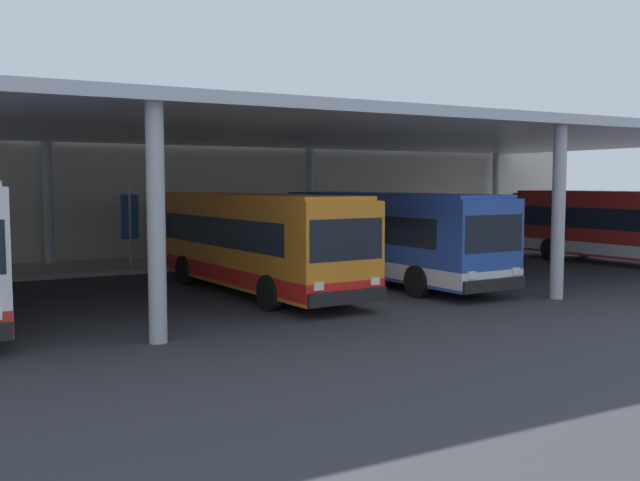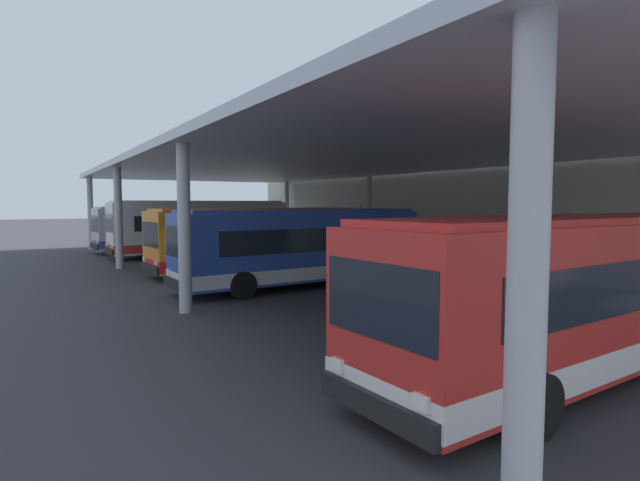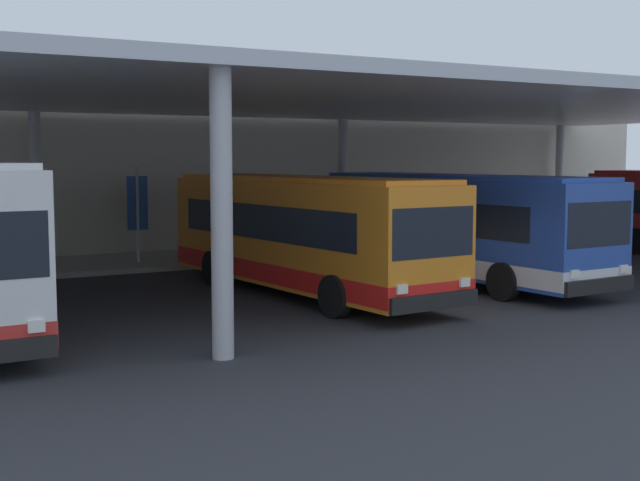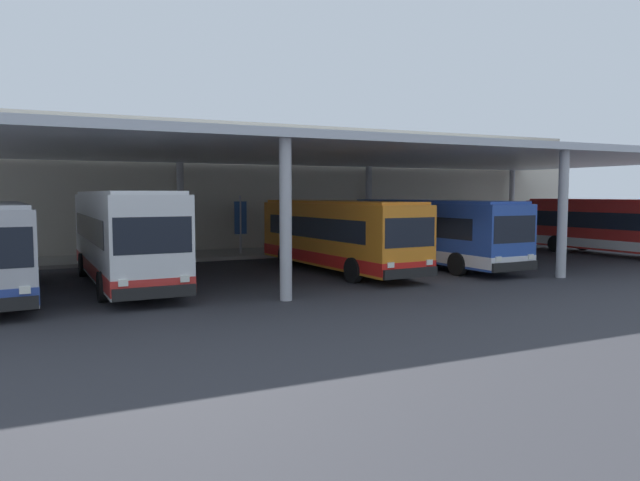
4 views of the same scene
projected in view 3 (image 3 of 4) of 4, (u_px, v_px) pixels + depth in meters
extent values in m
plane|color=#333338|center=(415.00, 308.00, 20.75)|extent=(200.00, 200.00, 0.00)
cube|color=#A39E93|center=(224.00, 256.00, 30.88)|extent=(42.00, 4.50, 0.18)
cube|color=beige|center=(189.00, 152.00, 33.32)|extent=(48.00, 1.60, 7.83)
cube|color=silver|center=(306.00, 99.00, 24.98)|extent=(40.00, 17.00, 0.30)
cylinder|color=#B2B2B7|center=(222.00, 215.00, 15.28)|extent=(0.40, 0.40, 5.25)
cylinder|color=#B2B2B7|center=(36.00, 188.00, 29.10)|extent=(0.40, 0.40, 5.25)
cylinder|color=#B2B2B7|center=(343.00, 183.00, 35.20)|extent=(0.40, 0.40, 5.25)
cylinder|color=#B2B2B7|center=(559.00, 179.00, 41.31)|extent=(0.40, 0.40, 5.25)
cube|color=white|center=(36.00, 326.00, 13.92)|extent=(0.28, 0.09, 0.20)
cylinder|color=black|center=(27.00, 326.00, 15.96)|extent=(0.31, 1.01, 1.00)
cube|color=orange|center=(303.00, 232.00, 22.63)|extent=(3.24, 10.55, 2.70)
cube|color=red|center=(303.00, 269.00, 22.73)|extent=(3.27, 10.57, 0.50)
cube|color=black|center=(300.00, 220.00, 22.73)|extent=(3.15, 8.69, 0.90)
cube|color=black|center=(432.00, 232.00, 18.35)|extent=(2.30, 0.29, 1.10)
cube|color=black|center=(434.00, 302.00, 18.42)|extent=(2.46, 0.34, 0.36)
cube|color=orange|center=(303.00, 179.00, 22.50)|extent=(3.01, 10.12, 0.12)
cube|color=yellow|center=(432.00, 195.00, 18.29)|extent=(1.75, 0.25, 0.28)
cube|color=white|center=(402.00, 289.00, 17.89)|extent=(0.29, 0.10, 0.20)
cube|color=white|center=(464.00, 282.00, 18.89)|extent=(0.29, 0.10, 0.20)
cylinder|color=black|center=(335.00, 296.00, 19.41)|extent=(0.35, 1.02, 1.00)
cylinder|color=black|center=(417.00, 287.00, 20.77)|extent=(0.35, 1.02, 1.00)
cylinder|color=black|center=(214.00, 268.00, 24.43)|extent=(0.35, 1.02, 1.00)
cylinder|color=black|center=(286.00, 262.00, 25.79)|extent=(0.35, 1.02, 1.00)
cube|color=#284CA8|center=(455.00, 225.00, 25.00)|extent=(3.04, 10.52, 2.70)
cube|color=silver|center=(455.00, 258.00, 25.09)|extent=(3.07, 10.54, 0.50)
cube|color=black|center=(452.00, 214.00, 25.09)|extent=(2.99, 8.65, 0.90)
cube|color=black|center=(598.00, 224.00, 20.66)|extent=(2.30, 0.24, 1.10)
cube|color=black|center=(599.00, 286.00, 20.73)|extent=(2.46, 0.29, 0.36)
cube|color=#2A50B0|center=(456.00, 177.00, 24.86)|extent=(2.82, 10.09, 0.12)
cube|color=yellow|center=(598.00, 190.00, 20.60)|extent=(1.75, 0.21, 0.28)
cube|color=white|center=(574.00, 274.00, 20.21)|extent=(0.28, 0.09, 0.20)
cube|color=white|center=(623.00, 269.00, 21.19)|extent=(0.28, 0.09, 0.20)
cylinder|color=black|center=(503.00, 282.00, 21.75)|extent=(0.33, 1.01, 1.00)
cylinder|color=black|center=(568.00, 274.00, 23.08)|extent=(0.33, 1.01, 1.00)
cylinder|color=black|center=(364.00, 258.00, 26.84)|extent=(0.33, 1.01, 1.00)
cylinder|color=black|center=(424.00, 254.00, 28.16)|extent=(0.33, 1.01, 1.00)
cylinder|color=black|center=(637.00, 241.00, 32.50)|extent=(0.34, 1.02, 1.00)
cube|color=brown|center=(232.00, 241.00, 31.00)|extent=(1.80, 0.44, 0.08)
cube|color=brown|center=(230.00, 234.00, 31.15)|extent=(1.80, 0.06, 0.44)
cube|color=#2D2D33|center=(214.00, 248.00, 30.68)|extent=(0.10, 0.36, 0.45)
cube|color=#2D2D33|center=(250.00, 246.00, 31.37)|extent=(0.10, 0.36, 0.45)
cylinder|color=#B2B2B7|center=(137.00, 214.00, 28.33)|extent=(0.12, 0.12, 3.20)
cube|color=#285199|center=(137.00, 203.00, 28.27)|extent=(0.70, 0.04, 1.80)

